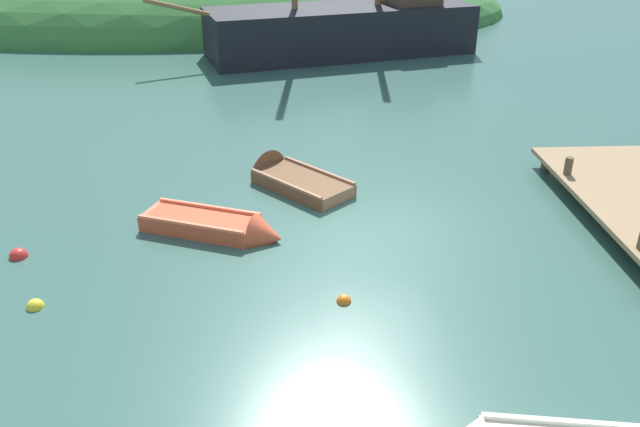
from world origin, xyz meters
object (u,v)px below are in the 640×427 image
object	(u,v)px
buoy_red	(19,257)
buoy_orange	(344,302)
buoy_yellow	(36,307)
sailing_ship	(343,35)
rowboat_near_dock	(287,179)
rowboat_outer_right	(220,229)

from	to	relation	value
buoy_red	buoy_orange	world-z (taller)	buoy_red
buoy_yellow	buoy_orange	bearing A→B (deg)	-1.03
sailing_ship	buoy_red	size ratio (longest dim) A/B	38.81
buoy_yellow	buoy_orange	world-z (taller)	buoy_yellow
buoy_red	buoy_orange	distance (m)	7.03
buoy_red	buoy_orange	size ratio (longest dim) A/B	1.36
buoy_yellow	sailing_ship	bearing A→B (deg)	70.09
buoy_red	buoy_yellow	xyz separation A→B (m)	(1.00, -1.89, 0.00)
rowboat_near_dock	buoy_yellow	world-z (taller)	rowboat_near_dock
rowboat_outer_right	buoy_red	world-z (taller)	rowboat_outer_right
sailing_ship	buoy_yellow	xyz separation A→B (m)	(-7.40, -20.44, -0.87)
buoy_yellow	buoy_red	bearing A→B (deg)	117.81
rowboat_outer_right	buoy_red	bearing A→B (deg)	-147.78
rowboat_outer_right	buoy_yellow	distance (m)	4.19
sailing_ship	buoy_yellow	world-z (taller)	sailing_ship
rowboat_near_dock	buoy_yellow	bearing A→B (deg)	96.63
rowboat_near_dock	buoy_red	size ratio (longest dim) A/B	8.40
buoy_orange	buoy_red	bearing A→B (deg)	163.57
sailing_ship	rowboat_near_dock	distance (m)	15.23
sailing_ship	rowboat_outer_right	xyz separation A→B (m)	(-4.21, -17.72, -0.75)
rowboat_outer_right	buoy_red	xyz separation A→B (m)	(-4.18, -0.83, -0.12)
sailing_ship	buoy_red	bearing A→B (deg)	49.69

